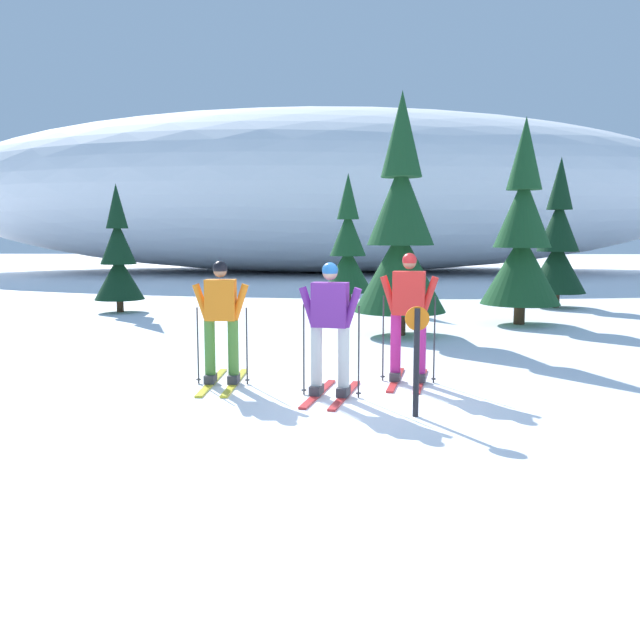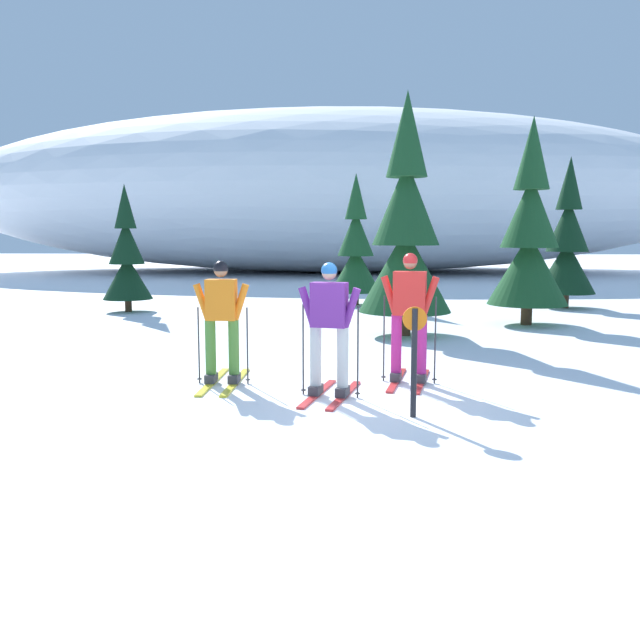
% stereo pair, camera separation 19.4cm
% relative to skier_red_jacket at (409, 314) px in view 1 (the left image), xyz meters
% --- Properties ---
extents(ground_plane, '(120.00, 120.00, 0.00)m').
position_rel_skier_red_jacket_xyz_m(ground_plane, '(-0.62, -1.37, -0.99)').
color(ground_plane, white).
extents(skier_red_jacket, '(0.83, 1.66, 1.85)m').
position_rel_skier_red_jacket_xyz_m(skier_red_jacket, '(0.00, 0.00, 0.00)').
color(skier_red_jacket, red).
rests_on(skier_red_jacket, ground).
extents(skier_purple_jacket, '(0.85, 1.68, 1.76)m').
position_rel_skier_red_jacket_xyz_m(skier_purple_jacket, '(-1.11, -0.88, -0.06)').
color(skier_purple_jacket, red).
rests_on(skier_purple_jacket, ground).
extents(skier_orange_jacket, '(0.80, 1.79, 1.75)m').
position_rel_skier_red_jacket_xyz_m(skier_orange_jacket, '(-2.64, -0.17, -0.08)').
color(skier_orange_jacket, gold).
rests_on(skier_orange_jacket, ground).
extents(pine_tree_far_left, '(1.33, 1.33, 3.43)m').
position_rel_skier_red_jacket_xyz_m(pine_tree_far_left, '(-6.81, 8.58, 0.44)').
color(pine_tree_far_left, '#47301E').
rests_on(pine_tree_far_left, ground).
extents(pine_tree_center_left, '(1.49, 1.49, 3.86)m').
position_rel_skier_red_jacket_xyz_m(pine_tree_center_left, '(-0.61, 10.54, 0.62)').
color(pine_tree_center_left, '#47301E').
rests_on(pine_tree_center_left, ground).
extents(pine_tree_center, '(1.93, 1.93, 4.99)m').
position_rel_skier_red_jacket_xyz_m(pine_tree_center, '(0.33, 4.57, 1.09)').
color(pine_tree_center, '#47301E').
rests_on(pine_tree_center, ground).
extents(pine_tree_center_right, '(1.84, 1.84, 4.76)m').
position_rel_skier_red_jacket_xyz_m(pine_tree_center_right, '(3.32, 6.31, 1.00)').
color(pine_tree_center_right, '#47301E').
rests_on(pine_tree_center_right, ground).
extents(pine_tree_far_right, '(1.64, 1.64, 4.25)m').
position_rel_skier_red_jacket_xyz_m(pine_tree_far_right, '(5.36, 9.95, 0.79)').
color(pine_tree_far_right, '#47301E').
rests_on(pine_tree_far_right, ground).
extents(snow_ridge_background, '(41.84, 19.10, 8.53)m').
position_rel_skier_red_jacket_xyz_m(snow_ridge_background, '(-1.65, 27.90, 3.27)').
color(snow_ridge_background, white).
rests_on(snow_ridge_background, ground).
extents(trail_marker_post, '(0.28, 0.07, 1.30)m').
position_rel_skier_red_jacket_xyz_m(trail_marker_post, '(-0.11, -1.80, -0.25)').
color(trail_marker_post, black).
rests_on(trail_marker_post, ground).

